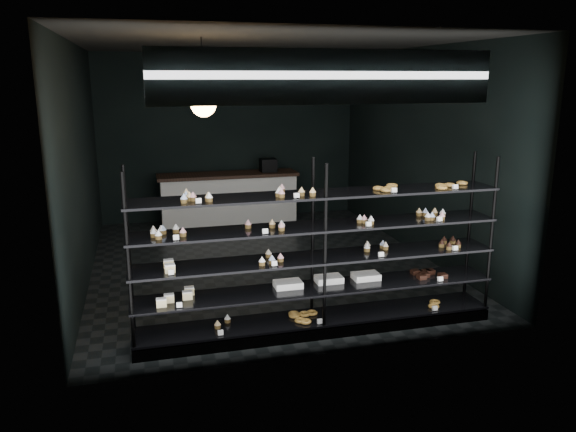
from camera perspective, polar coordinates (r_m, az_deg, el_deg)
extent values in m
cube|color=black|center=(8.58, -2.51, -4.74)|extent=(5.00, 6.00, 0.01)
cube|color=black|center=(8.14, -2.76, 17.05)|extent=(5.00, 6.00, 0.01)
cube|color=black|center=(11.14, -5.96, 7.92)|extent=(5.00, 0.01, 3.20)
cube|color=black|center=(5.36, 4.22, 1.54)|extent=(5.00, 0.01, 3.20)
cube|color=black|center=(8.07, -20.32, 4.88)|extent=(0.01, 6.00, 3.20)
cube|color=black|center=(9.07, 13.08, 6.29)|extent=(0.01, 6.00, 3.20)
cube|color=black|center=(6.38, 3.02, -11.01)|extent=(4.00, 0.50, 0.12)
cylinder|color=black|center=(5.56, -15.89, -5.08)|extent=(0.04, 0.04, 1.85)
cylinder|color=black|center=(5.98, -15.85, -3.74)|extent=(0.04, 0.04, 1.85)
cylinder|color=black|center=(5.85, 3.79, -3.64)|extent=(0.04, 0.04, 1.85)
cylinder|color=black|center=(6.25, 2.51, -2.47)|extent=(0.04, 0.04, 1.85)
cylinder|color=black|center=(6.72, 19.94, -2.13)|extent=(0.04, 0.04, 1.85)
cylinder|color=black|center=(7.07, 17.94, -1.20)|extent=(0.04, 0.04, 1.85)
cube|color=black|center=(6.34, 3.03, -10.28)|extent=(4.00, 0.50, 0.03)
cube|color=black|center=(6.20, 3.07, -7.33)|extent=(4.00, 0.50, 0.02)
cube|color=black|center=(6.09, 3.11, -4.25)|extent=(4.00, 0.50, 0.02)
cube|color=black|center=(5.99, 3.16, -1.07)|extent=(4.00, 0.50, 0.02)
cube|color=black|center=(5.91, 3.20, 2.21)|extent=(4.00, 0.50, 0.02)
cube|color=white|center=(5.47, -9.12, 1.51)|extent=(0.06, 0.04, 0.06)
cube|color=white|center=(5.65, 0.96, 2.08)|extent=(0.05, 0.04, 0.06)
cube|color=white|center=(6.04, 11.10, 2.59)|extent=(0.05, 0.04, 0.06)
cube|color=white|center=(6.38, 16.89, 2.85)|extent=(0.06, 0.04, 0.06)
cube|color=white|center=(5.53, -11.68, -2.20)|extent=(0.06, 0.04, 0.06)
cube|color=white|center=(5.65, -2.07, -1.56)|extent=(0.05, 0.04, 0.06)
cube|color=white|center=(5.97, 7.86, -0.85)|extent=(0.05, 0.04, 0.06)
cube|color=white|center=(6.34, 15.05, -0.32)|extent=(0.06, 0.04, 0.06)
cube|color=white|center=(5.64, -11.59, -5.62)|extent=(0.06, 0.04, 0.06)
cube|color=white|center=(5.78, -0.98, -4.83)|extent=(0.06, 0.04, 0.06)
cube|color=white|center=(6.14, 9.45, -3.89)|extent=(0.05, 0.04, 0.06)
cube|color=white|center=(6.57, 16.94, -3.13)|extent=(0.06, 0.04, 0.06)
cube|color=white|center=(5.76, -10.91, -8.87)|extent=(0.06, 0.04, 0.06)
cube|color=white|center=(6.56, 14.97, -6.24)|extent=(0.06, 0.04, 0.06)
cube|color=white|center=(5.94, -6.97, -11.71)|extent=(0.06, 0.04, 0.06)
cube|color=white|center=(6.16, 3.27, -10.65)|extent=(0.05, 0.04, 0.06)
cube|color=white|center=(6.67, 14.54, -9.09)|extent=(0.06, 0.04, 0.06)
cube|color=#0E1946|center=(5.31, 4.16, 13.93)|extent=(3.20, 0.04, 0.45)
cube|color=white|center=(5.30, 4.23, 13.93)|extent=(3.30, 0.02, 0.50)
cylinder|color=black|center=(6.56, -8.73, 15.00)|extent=(0.01, 0.01, 0.58)
sphere|color=#FCAB58|center=(6.57, -8.59, 11.18)|extent=(0.29, 0.29, 0.29)
cube|color=beige|center=(10.81, -6.06, 1.62)|extent=(2.54, 0.60, 0.92)
cube|color=black|center=(10.72, -6.13, 4.18)|extent=(2.64, 0.65, 0.06)
cube|color=black|center=(10.84, -2.03, 5.19)|extent=(0.30, 0.30, 0.25)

